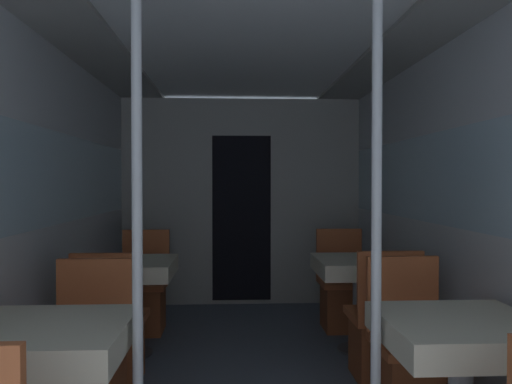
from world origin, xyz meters
TOP-DOWN VIEW (x-y plane):
  - wall_left at (-1.33, 1.85)m, footprint 0.05×6.51m
  - wall_right at (1.33, 1.85)m, footprint 0.05×6.51m
  - ceiling_panel at (0.00, 1.85)m, footprint 2.65×6.51m
  - bulkhead_far at (0.00, 4.12)m, footprint 2.60×0.09m
  - dining_table_left_0 at (-0.91, 0.78)m, footprint 0.68×0.68m
  - chair_left_far_0 at (-0.91, 1.37)m, footprint 0.43×0.43m
  - support_pole_left_0 at (-0.52, 0.78)m, footprint 0.05×0.05m
  - dining_table_left_1 at (-0.91, 2.52)m, footprint 0.68×0.68m
  - chair_left_near_1 at (-0.91, 1.94)m, footprint 0.43×0.43m
  - chair_left_far_1 at (-0.91, 3.11)m, footprint 0.43×0.43m
  - dining_table_right_0 at (0.91, 0.78)m, footprint 0.68×0.68m
  - chair_right_far_0 at (0.91, 1.37)m, footprint 0.43×0.43m
  - support_pole_right_0 at (0.52, 0.78)m, footprint 0.05×0.05m
  - dining_table_right_1 at (0.91, 2.52)m, footprint 0.68×0.68m
  - chair_right_near_1 at (0.91, 1.94)m, footprint 0.43×0.43m
  - chair_right_far_1 at (0.91, 3.11)m, footprint 0.43×0.43m

SIDE VIEW (x-z plane):
  - chair_left_far_0 at x=-0.91m, z-range -0.17..0.73m
  - chair_left_near_1 at x=-0.91m, z-range -0.17..0.73m
  - chair_left_far_1 at x=-0.91m, z-range -0.17..0.73m
  - chair_right_far_0 at x=0.91m, z-range -0.17..0.73m
  - chair_right_near_1 at x=0.91m, z-range -0.17..0.73m
  - chair_right_far_1 at x=0.91m, z-range -0.17..0.73m
  - dining_table_left_0 at x=-0.91m, z-range 0.26..1.00m
  - dining_table_left_1 at x=-0.91m, z-range 0.26..1.00m
  - dining_table_right_0 at x=0.91m, z-range 0.26..1.00m
  - dining_table_right_1 at x=0.91m, z-range 0.26..1.00m
  - bulkhead_far at x=0.00m, z-range -0.01..2.25m
  - support_pole_left_0 at x=-0.52m, z-range 0.00..2.25m
  - support_pole_right_0 at x=0.52m, z-range 0.00..2.25m
  - wall_left at x=-1.33m, z-range 0.03..2.29m
  - wall_right at x=1.33m, z-range 0.03..2.29m
  - ceiling_panel at x=0.00m, z-range 2.26..2.33m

